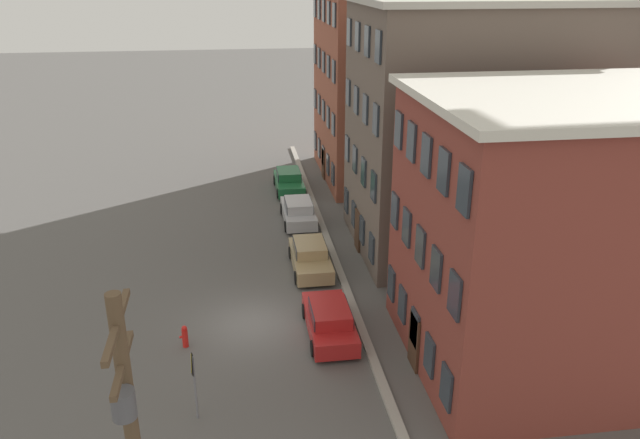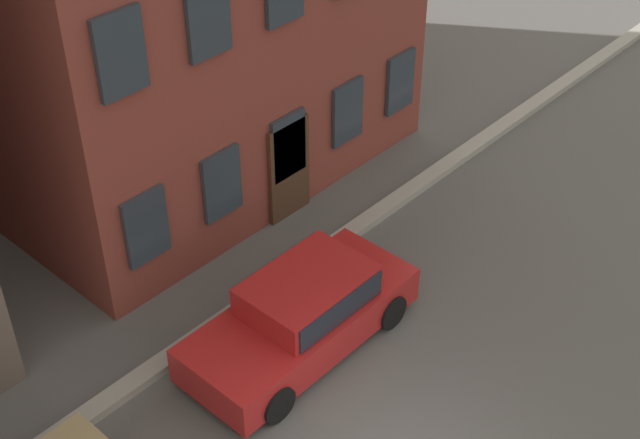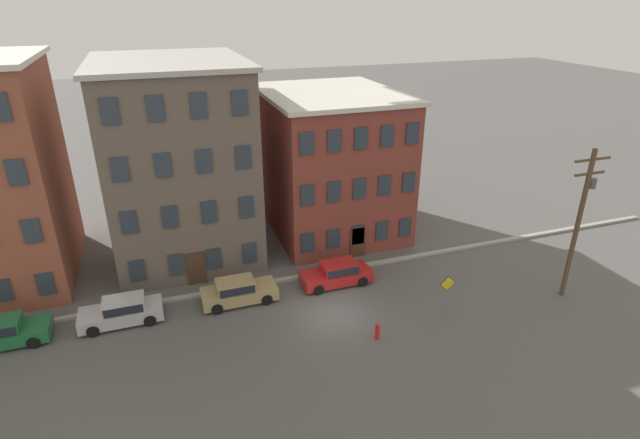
{
  "view_description": "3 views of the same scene",
  "coord_description": "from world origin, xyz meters",
  "px_view_note": "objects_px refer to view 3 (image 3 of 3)",
  "views": [
    {
      "loc": [
        23.43,
        -0.44,
        14.2
      ],
      "look_at": [
        -0.3,
        2.95,
        4.55
      ],
      "focal_mm": 35.0,
      "sensor_mm": 36.0,
      "label": 1
    },
    {
      "loc": [
        -6.73,
        -4.68,
        11.28
      ],
      "look_at": [
        0.95,
        2.33,
        3.37
      ],
      "focal_mm": 50.0,
      "sensor_mm": 36.0,
      "label": 2
    },
    {
      "loc": [
        -8.51,
        -22.07,
        16.64
      ],
      "look_at": [
        0.48,
        3.81,
        4.24
      ],
      "focal_mm": 28.0,
      "sensor_mm": 36.0,
      "label": 3
    }
  ],
  "objects_px": {
    "car_red": "(337,273)",
    "car_green": "(1,332)",
    "car_tan": "(238,291)",
    "car_silver": "(122,310)",
    "caution_sign": "(447,289)",
    "fire_hydrant": "(377,331)",
    "utility_pole": "(580,217)"
  },
  "relations": [
    {
      "from": "car_silver",
      "to": "car_red",
      "type": "height_order",
      "value": "same"
    },
    {
      "from": "car_tan",
      "to": "caution_sign",
      "type": "xyz_separation_m",
      "value": [
        10.73,
        -5.26,
        1.0
      ]
    },
    {
      "from": "car_green",
      "to": "car_tan",
      "type": "relative_size",
      "value": 1.0
    },
    {
      "from": "car_green",
      "to": "utility_pole",
      "type": "height_order",
      "value": "utility_pole"
    },
    {
      "from": "car_green",
      "to": "caution_sign",
      "type": "bearing_deg",
      "value": -13.07
    },
    {
      "from": "car_tan",
      "to": "car_red",
      "type": "bearing_deg",
      "value": 0.09
    },
    {
      "from": "utility_pole",
      "to": "fire_hydrant",
      "type": "distance_m",
      "value": 13.31
    },
    {
      "from": "utility_pole",
      "to": "car_silver",
      "type": "bearing_deg",
      "value": 167.03
    },
    {
      "from": "car_tan",
      "to": "car_red",
      "type": "height_order",
      "value": "same"
    },
    {
      "from": "car_green",
      "to": "utility_pole",
      "type": "relative_size",
      "value": 0.48
    },
    {
      "from": "car_silver",
      "to": "caution_sign",
      "type": "xyz_separation_m",
      "value": [
        17.13,
        -5.36,
        1.0
      ]
    },
    {
      "from": "car_silver",
      "to": "car_tan",
      "type": "height_order",
      "value": "same"
    },
    {
      "from": "car_tan",
      "to": "utility_pole",
      "type": "xyz_separation_m",
      "value": [
        18.73,
        -5.69,
        4.39
      ]
    },
    {
      "from": "caution_sign",
      "to": "utility_pole",
      "type": "height_order",
      "value": "utility_pole"
    },
    {
      "from": "car_green",
      "to": "utility_pole",
      "type": "bearing_deg",
      "value": -10.55
    },
    {
      "from": "car_silver",
      "to": "caution_sign",
      "type": "distance_m",
      "value": 17.98
    },
    {
      "from": "car_silver",
      "to": "utility_pole",
      "type": "height_order",
      "value": "utility_pole"
    },
    {
      "from": "car_red",
      "to": "utility_pole",
      "type": "xyz_separation_m",
      "value": [
        12.47,
        -5.7,
        4.39
      ]
    },
    {
      "from": "car_green",
      "to": "fire_hydrant",
      "type": "bearing_deg",
      "value": -17.88
    },
    {
      "from": "car_green",
      "to": "car_tan",
      "type": "xyz_separation_m",
      "value": [
        12.27,
        -0.08,
        0.0
      ]
    },
    {
      "from": "caution_sign",
      "to": "fire_hydrant",
      "type": "xyz_separation_m",
      "value": [
        -4.46,
        -0.64,
        -1.27
      ]
    },
    {
      "from": "caution_sign",
      "to": "utility_pole",
      "type": "xyz_separation_m",
      "value": [
        8.0,
        -0.43,
        3.38
      ]
    },
    {
      "from": "fire_hydrant",
      "to": "utility_pole",
      "type": "bearing_deg",
      "value": 0.94
    },
    {
      "from": "car_silver",
      "to": "car_red",
      "type": "xyz_separation_m",
      "value": [
        12.66,
        -0.09,
        0.0
      ]
    },
    {
      "from": "utility_pole",
      "to": "fire_hydrant",
      "type": "height_order",
      "value": "utility_pole"
    },
    {
      "from": "car_silver",
      "to": "utility_pole",
      "type": "bearing_deg",
      "value": -12.97
    },
    {
      "from": "car_green",
      "to": "fire_hydrant",
      "type": "height_order",
      "value": "car_green"
    },
    {
      "from": "car_red",
      "to": "car_green",
      "type": "bearing_deg",
      "value": 179.77
    },
    {
      "from": "car_red",
      "to": "caution_sign",
      "type": "height_order",
      "value": "caution_sign"
    },
    {
      "from": "car_green",
      "to": "car_silver",
      "type": "relative_size",
      "value": 1.0
    },
    {
      "from": "car_silver",
      "to": "caution_sign",
      "type": "relative_size",
      "value": 1.68
    },
    {
      "from": "utility_pole",
      "to": "car_tan",
      "type": "bearing_deg",
      "value": 163.1
    }
  ]
}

